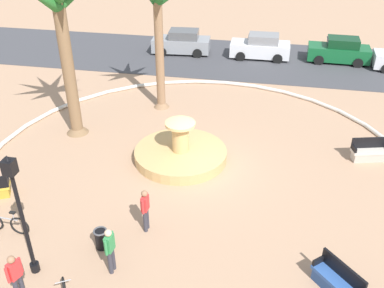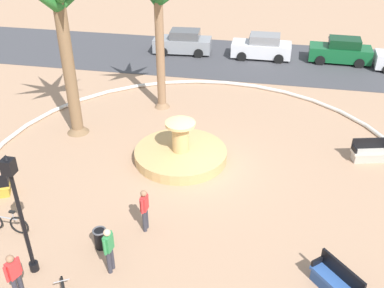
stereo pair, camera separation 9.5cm
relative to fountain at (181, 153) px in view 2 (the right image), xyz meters
The scene contains 17 objects.
ground_plane 0.96m from the fountain, 28.44° to the right, with size 80.00×80.00×0.00m, color tan.
plaza_curb 0.93m from the fountain, 28.44° to the right, with size 18.39×18.39×0.20m, color silver.
street_asphalt 13.19m from the fountain, 86.50° to the left, with size 48.00×8.00×0.03m, color #424247.
fountain is the anchor object (origin of this frame).
palm_tree_near_fountain 7.15m from the fountain, 113.51° to the left, with size 3.45×3.61×6.64m.
palm_tree_by_curb 7.57m from the fountain, 165.90° to the left, with size 4.39×4.31×7.25m.
bench_east 8.64m from the fountain, 45.95° to the right, with size 1.44×1.53×1.00m.
bench_north 8.19m from the fountain, 10.67° to the left, with size 1.67×0.89×1.00m.
lamppost 8.08m from the fountain, 113.19° to the right, with size 0.32×0.32×4.23m.
trash_bin 5.95m from the fountain, 103.59° to the right, with size 0.46×0.46×0.73m.
bicycle_red_frame 7.48m from the fountain, 130.38° to the right, with size 1.72×0.44×0.94m.
person_cyclist_helmet 8.76m from the fountain, 109.28° to the right, with size 0.30×0.51×1.71m.
person_cyclist_photo 6.75m from the fountain, 96.02° to the right, with size 0.23×0.53×1.65m.
person_pedestrian_stroll 4.71m from the fountain, 92.41° to the right, with size 0.22×0.53×1.66m.
parked_car_leftmost 13.98m from the fountain, 101.98° to the left, with size 4.12×2.16×1.67m.
parked_car_second 13.97m from the fountain, 79.19° to the left, with size 4.02×1.95×1.67m.
parked_car_third 15.99m from the fountain, 60.64° to the left, with size 4.05×2.01×1.67m.
Camera 2 is at (2.85, -15.23, 10.31)m, focal length 40.81 mm.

